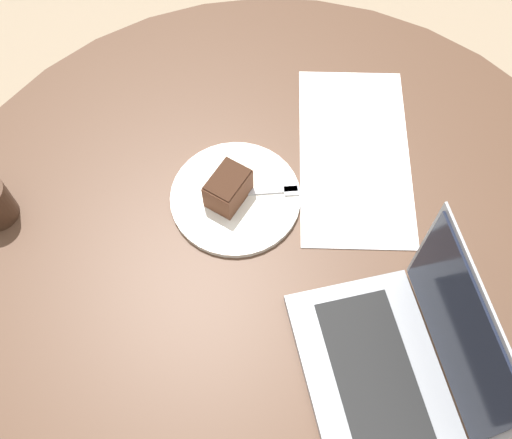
# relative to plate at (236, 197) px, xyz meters

# --- Properties ---
(ground_plane) EXTENTS (12.00, 12.00, 0.00)m
(ground_plane) POSITION_rel_plate_xyz_m (0.15, 0.02, -0.75)
(ground_plane) COLOR gray
(dining_table) EXTENTS (1.34, 1.34, 0.74)m
(dining_table) POSITION_rel_plate_xyz_m (0.15, 0.02, -0.13)
(dining_table) COLOR #4C3323
(dining_table) RESTS_ON ground_plane
(paper_document) EXTENTS (0.47, 0.38, 0.00)m
(paper_document) POSITION_rel_plate_xyz_m (0.01, 0.25, -0.00)
(paper_document) COLOR white
(paper_document) RESTS_ON dining_table
(plate) EXTENTS (0.25, 0.25, 0.01)m
(plate) POSITION_rel_plate_xyz_m (0.00, 0.00, 0.00)
(plate) COLOR silver
(plate) RESTS_ON dining_table
(cake_slice) EXTENTS (0.09, 0.10, 0.07)m
(cake_slice) POSITION_rel_plate_xyz_m (-0.00, -0.01, 0.04)
(cake_slice) COLOR brown
(cake_slice) RESTS_ON plate
(fork) EXTENTS (0.08, 0.17, 0.00)m
(fork) POSITION_rel_plate_xyz_m (0.01, 0.05, 0.01)
(fork) COLOR silver
(fork) RESTS_ON plate
(laptop) EXTENTS (0.35, 0.29, 0.26)m
(laptop) POSITION_rel_plate_xyz_m (0.40, 0.10, 0.04)
(laptop) COLOR gray
(laptop) RESTS_ON dining_table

